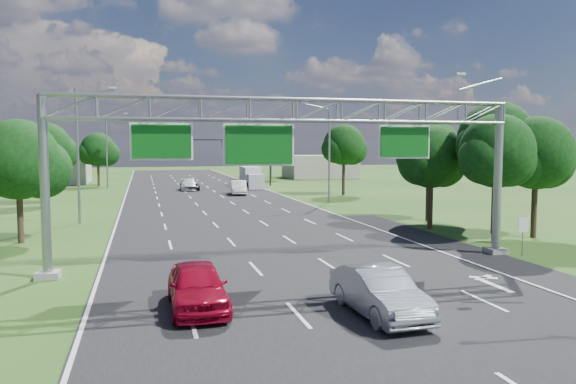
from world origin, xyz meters
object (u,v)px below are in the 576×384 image
object	(u,v)px
sign_gantry	(296,123)
silver_sedan	(379,292)
box_truck	(251,178)
traffic_signal	(246,150)
red_coupe	(197,286)
regulatory_sign	(523,228)

from	to	relation	value
sign_gantry	silver_sedan	size ratio (longest dim) A/B	4.72
sign_gantry	box_truck	world-z (taller)	sign_gantry
sign_gantry	silver_sedan	bearing A→B (deg)	-86.20
traffic_signal	silver_sedan	xyz separation A→B (m)	(-6.58, -61.64, -4.35)
sign_gantry	red_coupe	size ratio (longest dim) A/B	4.76
red_coupe	box_truck	distance (m)	57.42
silver_sedan	box_truck	bearing A→B (deg)	80.55
red_coupe	silver_sedan	bearing A→B (deg)	-20.67
silver_sedan	box_truck	size ratio (longest dim) A/B	0.66
sign_gantry	regulatory_sign	xyz separation A→B (m)	(12.07, -1.02, -5.38)
regulatory_sign	box_truck	world-z (taller)	box_truck
sign_gantry	red_coupe	distance (m)	10.31
traffic_signal	regulatory_sign	bearing A→B (deg)	-84.80
red_coupe	silver_sedan	world-z (taller)	red_coupe
sign_gantry	red_coupe	bearing A→B (deg)	-130.34
sign_gantry	box_truck	xyz separation A→B (m)	(7.21, 49.66, -5.52)
sign_gantry	silver_sedan	xyz separation A→B (m)	(0.57, -8.64, -6.07)
traffic_signal	red_coupe	size ratio (longest dim) A/B	2.48
regulatory_sign	red_coupe	xyz separation A→B (m)	(-17.47, -5.34, -0.67)
box_truck	sign_gantry	bearing A→B (deg)	-97.33
regulatory_sign	box_truck	bearing A→B (deg)	95.47
sign_gantry	regulatory_sign	world-z (taller)	sign_gantry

